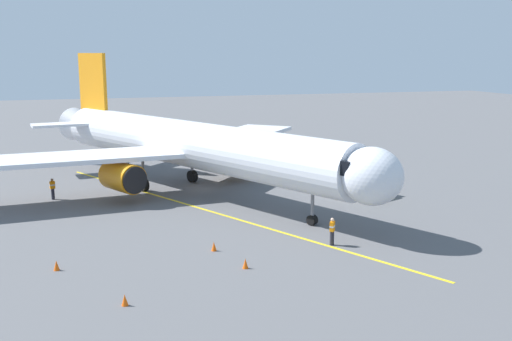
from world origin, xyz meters
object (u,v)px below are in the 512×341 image
at_px(ground_crew_wing_walker, 53,189).
at_px(safety_cone_nose_left, 56,265).
at_px(airplane, 187,145).
at_px(safety_cone_nose_right, 214,246).
at_px(ground_crew_marshaller, 332,231).
at_px(safety_cone_wing_starboard, 125,300).
at_px(box_truck_portside, 354,177).
at_px(ground_crew_loader, 192,163).
at_px(safety_cone_wing_port, 245,264).

distance_m(ground_crew_wing_walker, safety_cone_nose_left, 16.73).
distance_m(airplane, safety_cone_nose_right, 16.07).
bearing_deg(ground_crew_marshaller, safety_cone_wing_starboard, 22.47).
bearing_deg(ground_crew_wing_walker, safety_cone_wing_starboard, 99.46).
xyz_separation_m(ground_crew_marshaller, box_truck_portside, (-7.26, -11.84, 0.50)).
bearing_deg(ground_crew_marshaller, safety_cone_nose_left, -1.49).
bearing_deg(airplane, ground_crew_loader, -103.31).
bearing_deg(ground_crew_loader, airplane, 76.69).
xyz_separation_m(safety_cone_nose_right, safety_cone_wing_port, (-0.97, 3.35, 0.00)).
distance_m(ground_crew_wing_walker, safety_cone_nose_right, 18.64).
bearing_deg(airplane, box_truck_portside, 159.79).
distance_m(ground_crew_marshaller, ground_crew_wing_walker, 23.81).
height_order(safety_cone_nose_left, safety_cone_wing_port, same).
distance_m(ground_crew_marshaller, box_truck_portside, 13.90).
bearing_deg(airplane, safety_cone_wing_starboard, 72.12).
relative_size(airplane, safety_cone_wing_starboard, 68.08).
height_order(safety_cone_nose_right, safety_cone_wing_starboard, same).
bearing_deg(safety_cone_nose_right, ground_crew_wing_walker, -59.55).
bearing_deg(ground_crew_marshaller, safety_cone_nose_right, -8.46).
distance_m(airplane, safety_cone_nose_left, 19.51).
relative_size(ground_crew_wing_walker, safety_cone_nose_right, 3.11).
relative_size(airplane, ground_crew_loader, 21.90).
bearing_deg(safety_cone_nose_left, airplane, -122.17).
relative_size(ground_crew_loader, safety_cone_nose_left, 3.11).
distance_m(box_truck_portside, safety_cone_wing_starboard, 26.42).
relative_size(ground_crew_loader, safety_cone_wing_port, 3.11).
bearing_deg(ground_crew_loader, safety_cone_wing_starboard, 73.33).
xyz_separation_m(safety_cone_nose_left, safety_cone_wing_port, (-9.80, 2.70, 0.00)).
bearing_deg(safety_cone_nose_right, safety_cone_wing_port, 106.15).
bearing_deg(safety_cone_nose_left, safety_cone_nose_right, -175.83).
bearing_deg(box_truck_portside, ground_crew_marshaller, 58.48).
height_order(ground_crew_marshaller, safety_cone_wing_starboard, ground_crew_marshaller).
xyz_separation_m(box_truck_portside, safety_cone_wing_port, (13.40, 14.13, -1.11)).
bearing_deg(safety_cone_wing_port, safety_cone_wing_starboard, 24.27).
bearing_deg(safety_cone_nose_left, safety_cone_wing_port, 164.57).
relative_size(safety_cone_nose_right, safety_cone_wing_starboard, 1.00).
height_order(airplane, ground_crew_wing_walker, airplane).
distance_m(ground_crew_loader, safety_cone_wing_starboard, 31.38).
xyz_separation_m(ground_crew_marshaller, safety_cone_wing_starboard, (12.82, 5.30, -0.61)).
bearing_deg(safety_cone_wing_port, airplane, -91.21).
bearing_deg(safety_cone_wing_port, safety_cone_nose_right, -73.85).
height_order(safety_cone_nose_left, safety_cone_wing_starboard, same).
bearing_deg(safety_cone_nose_left, safety_cone_wing_starboard, 118.66).
bearing_deg(ground_crew_marshaller, safety_cone_wing_port, 20.45).
bearing_deg(safety_cone_wing_starboard, safety_cone_nose_left, -61.34).
bearing_deg(safety_cone_wing_starboard, box_truck_portside, -139.51).
xyz_separation_m(airplane, safety_cone_nose_left, (10.20, 16.21, -3.73)).
relative_size(safety_cone_nose_right, safety_cone_wing_port, 1.00).
distance_m(safety_cone_nose_left, safety_cone_wing_port, 10.17).
relative_size(ground_crew_marshaller, safety_cone_wing_port, 3.11).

